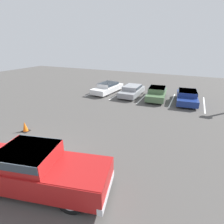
{
  "coord_description": "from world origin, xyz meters",
  "views": [
    {
      "loc": [
        6.33,
        -4.51,
        5.51
      ],
      "look_at": [
        1.55,
        5.82,
        1.0
      ],
      "focal_mm": 28.0,
      "sensor_mm": 36.0,
      "label": 1
    }
  ],
  "objects": [
    {
      "name": "parked_sedan_d",
      "position": [
        6.09,
        13.58,
        0.64
      ],
      "size": [
        2.22,
        4.51,
        1.19
      ],
      "rotation": [
        0.0,
        0.0,
        -1.48
      ],
      "color": "navy",
      "rests_on": "ground_plane"
    },
    {
      "name": "ground_plane",
      "position": [
        0.0,
        0.0,
        0.0
      ],
      "size": [
        60.0,
        60.0,
        0.0
      ],
      "primitive_type": "plane",
      "color": "#4C4947"
    },
    {
      "name": "stall_stripe_e",
      "position": [
        7.73,
        13.64,
        0.0
      ],
      "size": [
        0.12,
        5.15,
        0.01
      ],
      "primitive_type": "cube",
      "color": "white",
      "rests_on": "ground_plane"
    },
    {
      "name": "parked_sedan_c",
      "position": [
        3.15,
        13.52,
        0.66
      ],
      "size": [
        2.12,
        4.35,
        1.24
      ],
      "rotation": [
        0.0,
        0.0,
        -1.48
      ],
      "color": "#4C6B47",
      "rests_on": "ground_plane"
    },
    {
      "name": "pickup_truck",
      "position": [
        1.36,
        -0.71,
        0.91
      ],
      "size": [
        6.04,
        3.19,
        1.8
      ],
      "rotation": [
        0.0,
        0.0,
        0.23
      ],
      "color": "#A51919",
      "rests_on": "ground_plane"
    },
    {
      "name": "stall_stripe_d",
      "position": [
        4.75,
        13.64,
        0.0
      ],
      "size": [
        0.12,
        5.15,
        0.01
      ],
      "primitive_type": "cube",
      "color": "white",
      "rests_on": "ground_plane"
    },
    {
      "name": "stall_stripe_b",
      "position": [
        -1.22,
        13.64,
        0.0
      ],
      "size": [
        0.12,
        5.15,
        0.01
      ],
      "primitive_type": "cube",
      "color": "white",
      "rests_on": "ground_plane"
    },
    {
      "name": "parked_sedan_a",
      "position": [
        -2.65,
        13.67,
        0.62
      ],
      "size": [
        2.26,
        4.82,
        1.15
      ],
      "rotation": [
        0.0,
        0.0,
        -1.68
      ],
      "color": "silver",
      "rests_on": "ground_plane"
    },
    {
      "name": "parked_sedan_b",
      "position": [
        0.4,
        13.61,
        0.61
      ],
      "size": [
        1.81,
        4.31,
        1.14
      ],
      "rotation": [
        0.0,
        0.0,
        -1.57
      ],
      "color": "gray",
      "rests_on": "ground_plane"
    },
    {
      "name": "stall_stripe_c",
      "position": [
        1.76,
        13.64,
        0.0
      ],
      "size": [
        0.12,
        5.15,
        0.01
      ],
      "primitive_type": "cube",
      "color": "white",
      "rests_on": "ground_plane"
    },
    {
      "name": "stall_stripe_a",
      "position": [
        -4.21,
        13.64,
        0.0
      ],
      "size": [
        0.12,
        5.15,
        0.01
      ],
      "primitive_type": "cube",
      "color": "white",
      "rests_on": "ground_plane"
    },
    {
      "name": "traffic_cone",
      "position": [
        -3.29,
        2.51,
        0.32
      ],
      "size": [
        0.46,
        0.46,
        0.69
      ],
      "color": "black",
      "rests_on": "ground_plane"
    }
  ]
}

